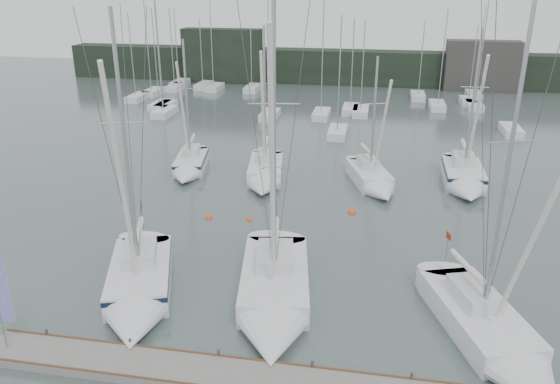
{
  "coord_description": "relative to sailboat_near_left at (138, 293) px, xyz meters",
  "views": [
    {
      "loc": [
        3.96,
        -22.22,
        15.4
      ],
      "look_at": [
        -1.0,
        5.0,
        4.41
      ],
      "focal_mm": 35.0,
      "sensor_mm": 36.0,
      "label": 1
    }
  ],
  "objects": [
    {
      "name": "buoy_b",
      "position": [
        9.91,
        13.33,
        -0.63
      ],
      "size": [
        0.59,
        0.59,
        0.59
      ],
      "primitive_type": "sphere",
      "color": "#F14B15",
      "rests_on": "ground"
    },
    {
      "name": "far_treeline",
      "position": [
        7.26,
        62.4,
        1.87
      ],
      "size": [
        90.0,
        4.0,
        5.0
      ],
      "primitive_type": "cube",
      "color": "black",
      "rests_on": "ground"
    },
    {
      "name": "far_building_right",
      "position": [
        25.26,
        60.4,
        2.87
      ],
      "size": [
        10.0,
        3.0,
        7.0
      ],
      "primitive_type": "cube",
      "color": "#393734",
      "rests_on": "ground"
    },
    {
      "name": "mast_forest",
      "position": [
        3.33,
        46.15,
        -0.16
      ],
      "size": [
        58.42,
        28.03,
        14.45
      ],
      "color": "silver",
      "rests_on": "ground"
    },
    {
      "name": "far_building_left",
      "position": [
        -12.74,
        60.4,
        3.37
      ],
      "size": [
        12.0,
        3.0,
        8.0
      ],
      "primitive_type": "cube",
      "color": "black",
      "rests_on": "ground"
    },
    {
      "name": "dock",
      "position": [
        7.26,
        -4.6,
        -0.43
      ],
      "size": [
        24.0,
        2.0,
        0.4
      ],
      "primitive_type": "cube",
      "color": "slate",
      "rests_on": "ground"
    },
    {
      "name": "buoy_a",
      "position": [
        3.15,
        10.87,
        -0.63
      ],
      "size": [
        0.43,
        0.43,
        0.43
      ],
      "primitive_type": "sphere",
      "color": "#F14B15",
      "rests_on": "ground"
    },
    {
      "name": "seagull",
      "position": [
        6.49,
        2.13,
        6.31
      ],
      "size": [
        0.89,
        0.42,
        0.18
      ],
      "rotation": [
        0.0,
        0.0,
        0.23
      ],
      "color": "silver",
      "rests_on": "ground"
    },
    {
      "name": "sailboat_mid_b",
      "position": [
        2.72,
        17.98,
        -0.03
      ],
      "size": [
        3.83,
        8.57,
        12.88
      ],
      "rotation": [
        0.0,
        0.0,
        0.15
      ],
      "color": "silver",
      "rests_on": "ground"
    },
    {
      "name": "sailboat_near_center",
      "position": [
        6.87,
        0.34,
        -0.03
      ],
      "size": [
        5.04,
        11.01,
        17.08
      ],
      "rotation": [
        0.0,
        0.0,
        0.16
      ],
      "color": "silver",
      "rests_on": "ground"
    },
    {
      "name": "ground",
      "position": [
        7.26,
        0.4,
        -0.63
      ],
      "size": [
        160.0,
        160.0,
        0.0
      ],
      "primitive_type": "plane",
      "color": "#4B5B59",
      "rests_on": "ground"
    },
    {
      "name": "buoy_c",
      "position": [
        0.34,
        10.68,
        -0.63
      ],
      "size": [
        0.5,
        0.5,
        0.5
      ],
      "primitive_type": "sphere",
      "color": "#F14B15",
      "rests_on": "ground"
    },
    {
      "name": "sailboat_mid_c",
      "position": [
        11.29,
        18.31,
        -0.06
      ],
      "size": [
        4.68,
        8.01,
        10.71
      ],
      "rotation": [
        0.0,
        0.0,
        0.32
      ],
      "color": "silver",
      "rests_on": "ground"
    },
    {
      "name": "sailboat_mid_d",
      "position": [
        18.23,
        19.67,
        0.03
      ],
      "size": [
        3.0,
        8.28,
        12.86
      ],
      "rotation": [
        0.0,
        0.0,
        -0.01
      ],
      "color": "silver",
      "rests_on": "ground"
    },
    {
      "name": "dock_banner",
      "position": [
        -3.7,
        -4.76,
        2.36
      ],
      "size": [
        0.67,
        0.14,
        4.39
      ],
      "rotation": [
        0.0,
        0.0,
        0.14
      ],
      "color": "#A1A4A9",
      "rests_on": "dock"
    },
    {
      "name": "sailboat_near_right",
      "position": [
        17.12,
        -1.03,
        -0.07
      ],
      "size": [
        6.06,
        10.37,
        15.62
      ],
      "rotation": [
        0.0,
        0.0,
        0.33
      ],
      "color": "silver",
      "rests_on": "ground"
    },
    {
      "name": "sailboat_mid_a",
      "position": [
        -3.96,
        19.13,
        -0.06
      ],
      "size": [
        3.68,
        7.73,
        11.56
      ],
      "rotation": [
        0.0,
        0.0,
        0.18
      ],
      "color": "silver",
      "rests_on": "ground"
    },
    {
      "name": "sailboat_near_left",
      "position": [
        0.0,
        0.0,
        0.0
      ],
      "size": [
        6.02,
        9.88,
        15.25
      ],
      "rotation": [
        0.0,
        0.0,
        0.34
      ],
      "color": "silver",
      "rests_on": "ground"
    }
  ]
}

